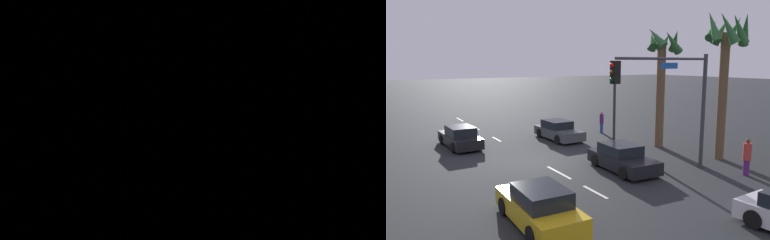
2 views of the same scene
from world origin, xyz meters
TOP-DOWN VIEW (x-y plane):
  - ground_plane at (0.00, 0.00)m, footprint 220.00×220.00m
  - lane_stripe_0 at (-18.00, 0.00)m, footprint 2.58×0.14m
  - lane_stripe_1 at (-12.73, 0.00)m, footprint 2.35×0.14m
  - lane_stripe_2 at (-7.27, 0.00)m, footprint 1.83×0.14m
  - lane_stripe_3 at (2.15, 0.00)m, footprint 2.47×0.14m
  - lane_stripe_4 at (5.41, 0.00)m, footprint 1.82×0.14m
  - car_0 at (-5.05, 3.82)m, footprint 4.47×1.96m
  - car_1 at (-6.16, -2.80)m, footprint 4.71×1.95m
  - car_3 at (3.40, 2.99)m, footprint 4.28×2.09m
  - car_4 at (7.06, -3.37)m, footprint 4.31×1.87m
  - traffic_signal at (5.29, 4.56)m, footprint 0.64×6.27m
  - streetlamp at (-2.24, 6.66)m, footprint 0.56×0.56m
  - pedestrian_0 at (7.22, 7.60)m, footprint 0.51×0.51m
  - pedestrian_1 at (-5.41, 7.81)m, footprint 0.40×0.40m
  - palm_tree_1 at (4.54, 9.10)m, footprint 2.64×2.67m
  - palm_tree_2 at (0.50, 8.29)m, footprint 2.24×2.50m

SIDE VIEW (x-z plane):
  - ground_plane at x=0.00m, z-range 0.00..0.00m
  - lane_stripe_0 at x=-18.00m, z-range 0.00..0.01m
  - lane_stripe_1 at x=-12.73m, z-range 0.00..0.01m
  - lane_stripe_2 at x=-7.27m, z-range 0.00..0.01m
  - lane_stripe_3 at x=2.15m, z-range 0.00..0.01m
  - lane_stripe_4 at x=5.41m, z-range 0.00..0.01m
  - car_3 at x=3.40m, z-range -0.05..1.28m
  - car_0 at x=-5.05m, z-range -0.05..1.29m
  - car_4 at x=7.06m, z-range -0.05..1.32m
  - car_1 at x=-6.16m, z-range -0.06..1.33m
  - pedestrian_1 at x=-5.41m, z-range 0.05..1.76m
  - pedestrian_0 at x=7.22m, z-range 0.04..1.86m
  - streetlamp at x=-2.24m, z-range 1.16..6.63m
  - traffic_signal at x=5.29m, z-range 1.13..6.98m
  - palm_tree_2 at x=0.50m, z-range 1.49..9.16m
  - palm_tree_1 at x=4.54m, z-range 1.88..10.13m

